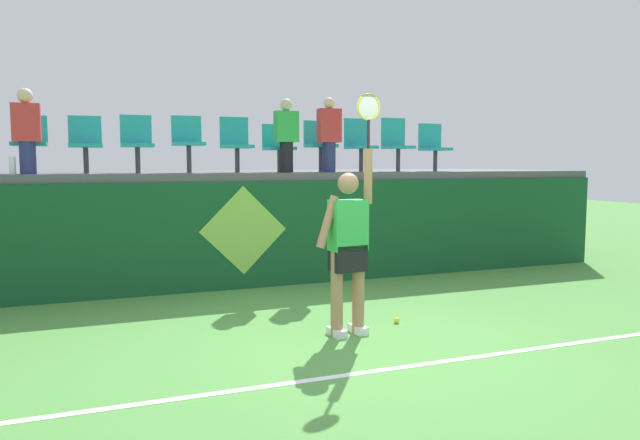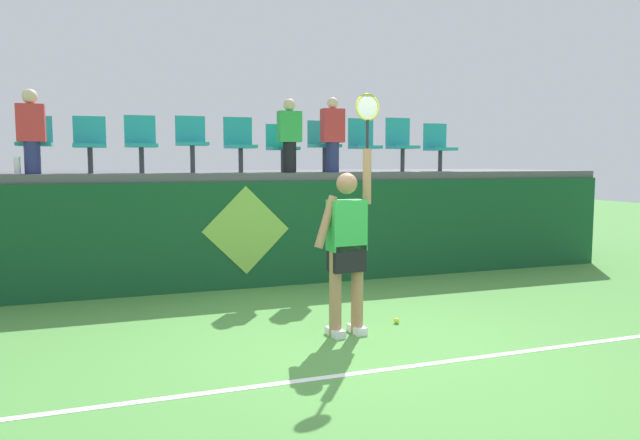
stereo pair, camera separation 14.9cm
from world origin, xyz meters
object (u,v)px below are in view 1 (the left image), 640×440
object	(u,v)px
stadium_chair_0	(30,140)
spectator_1	(329,134)
stadium_chair_8	(396,142)
spectator_0	(286,134)
water_bottle	(12,166)
tennis_player	(348,244)
stadium_chair_4	(236,142)
stadium_chair_1	(85,141)
stadium_chair_3	(188,140)
stadium_chair_2	(137,140)
stadium_chair_5	(278,145)
stadium_chair_7	(359,142)
spectator_2	(26,130)
stadium_chair_6	(319,142)
tennis_ball	(397,320)
stadium_chair_9	(433,145)

from	to	relation	value
stadium_chair_0	spectator_1	distance (m)	4.22
stadium_chair_8	spectator_0	world-z (taller)	spectator_0
water_bottle	spectator_0	xyz separation A→B (m)	(3.68, 0.03, 0.46)
tennis_player	stadium_chair_4	distance (m)	3.56
stadium_chair_1	stadium_chair_3	distance (m)	1.41
tennis_player	stadium_chair_2	distance (m)	3.99
stadium_chair_5	spectator_0	xyz separation A→B (m)	(0.00, -0.42, 0.15)
tennis_player	stadium_chair_7	distance (m)	3.92
spectator_1	stadium_chair_0	bearing A→B (deg)	174.31
stadium_chair_7	spectator_1	bearing A→B (deg)	-148.88
spectator_2	stadium_chair_6	bearing A→B (deg)	5.43
stadium_chair_8	spectator_2	world-z (taller)	spectator_2
spectator_1	stadium_chair_3	bearing A→B (deg)	168.57
tennis_player	stadium_chair_6	world-z (taller)	tennis_player
stadium_chair_5	stadium_chair_6	size ratio (longest dim) A/B	0.92
stadium_chair_2	spectator_2	bearing A→B (deg)	-163.83
stadium_chair_0	stadium_chair_8	xyz separation A→B (m)	(5.59, 0.01, 0.04)
stadium_chair_5	stadium_chair_1	bearing A→B (deg)	179.92
stadium_chair_6	stadium_chair_0	bearing A→B (deg)	-179.98
water_bottle	stadium_chair_2	world-z (taller)	stadium_chair_2
stadium_chair_5	stadium_chair_7	size ratio (longest dim) A/B	0.86
stadium_chair_3	stadium_chair_6	distance (m)	2.08
stadium_chair_3	stadium_chair_2	bearing A→B (deg)	179.77
tennis_ball	spectator_0	world-z (taller)	spectator_0
tennis_player	stadium_chair_3	distance (m)	3.71
stadium_chair_8	stadium_chair_9	bearing A→B (deg)	-0.38
stadium_chair_8	stadium_chair_2	bearing A→B (deg)	-179.92
stadium_chair_5	stadium_chair_8	bearing A→B (deg)	0.32
stadium_chair_6	stadium_chair_8	xyz separation A→B (m)	(1.39, 0.01, 0.02)
water_bottle	stadium_chair_1	xyz separation A→B (m)	(0.88, 0.45, 0.34)
stadium_chair_3	spectator_0	world-z (taller)	spectator_0
tennis_player	spectator_0	xyz separation A→B (m)	(0.27, 2.92, 1.26)
stadium_chair_4	spectator_1	xyz separation A→B (m)	(1.36, -0.43, 0.12)
stadium_chair_2	tennis_ball	bearing A→B (deg)	-50.99
tennis_player	stadium_chair_6	bearing A→B (deg)	73.90
stadium_chair_2	spectator_2	xyz separation A→B (m)	(-1.39, -0.40, 0.11)
water_bottle	stadium_chair_6	world-z (taller)	stadium_chair_6
stadium_chair_4	stadium_chair_5	world-z (taller)	stadium_chair_4
tennis_player	stadium_chair_1	bearing A→B (deg)	127.18
water_bottle	spectator_2	xyz separation A→B (m)	(0.18, 0.05, 0.46)
stadium_chair_2	stadium_chair_9	distance (m)	4.92
tennis_ball	spectator_2	bearing A→B (deg)	145.19
stadium_chair_1	spectator_1	world-z (taller)	spectator_1
tennis_ball	water_bottle	xyz separation A→B (m)	(-4.11, 2.68, 1.74)
stadium_chair_5	spectator_2	distance (m)	3.53
stadium_chair_2	spectator_1	distance (m)	2.84
stadium_chair_5	spectator_2	size ratio (longest dim) A/B	0.68
water_bottle	stadium_chair_7	world-z (taller)	stadium_chair_7
water_bottle	spectator_2	size ratio (longest dim) A/B	0.21
stadium_chair_9	stadium_chair_5	bearing A→B (deg)	-179.86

